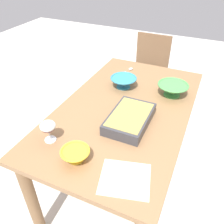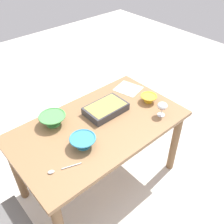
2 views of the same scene
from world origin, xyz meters
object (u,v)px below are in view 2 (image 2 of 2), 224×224
Objects in this scene: napkin at (128,89)px; mixing_bowl at (53,119)px; serving_bowl at (83,141)px; wine_glass at (162,106)px; dining_table at (99,135)px; serving_spoon at (58,170)px; casserole_dish at (106,108)px; small_bowl at (149,98)px.

mixing_bowl is at bearing -2.22° from napkin.
mixing_bowl reaches higher than serving_bowl.
mixing_bowl is at bearing -84.23° from serving_bowl.
wine_glass is 0.74m from serving_bowl.
dining_table is at bearing -28.84° from wine_glass.
dining_table is 0.41m from mixing_bowl.
serving_bowl is at bearing 95.77° from mixing_bowl.
serving_spoon reaches higher than dining_table.
wine_glass is 0.48m from casserole_dish.
dining_table is 0.57m from small_bowl.
mixing_bowl is 0.37m from serving_bowl.
wine_glass is at bearing 168.19° from serving_bowl.
serving_spoon is at bearing 22.48° from casserole_dish.
small_bowl is 0.28m from napkin.
serving_bowl reaches higher than small_bowl.
casserole_dish is at bearing -149.76° from dining_table.
casserole_dish is at bearing -152.89° from serving_bowl.
serving_spoon is (0.99, -0.08, -0.09)m from wine_glass.
mixing_bowl is (0.28, -0.25, 0.17)m from dining_table.
wine_glass is 0.50m from napkin.
casserole_dish is (0.33, -0.35, -0.06)m from wine_glass.
wine_glass reaches higher than napkin.
serving_bowl is at bearing 4.15° from small_bowl.
small_bowl is 0.79m from serving_bowl.
dining_table is 11.06× the size of wine_glass.
dining_table is at bearing -160.03° from serving_spoon.
mixing_bowl is 1.45× the size of small_bowl.
wine_glass is at bearing 80.96° from napkin.
napkin is (-0.01, -0.27, -0.04)m from small_bowl.
small_bowl reaches higher than dining_table.
napkin is (-0.08, -0.48, -0.09)m from wine_glass.
serving_spoon is at bearing 19.97° from dining_table.
napkin is (-0.55, -0.22, 0.12)m from dining_table.
serving_bowl is (0.72, -0.15, -0.05)m from wine_glass.
dining_table is 0.59m from wine_glass.
wine_glass is at bearing 175.44° from serving_spoon.
small_bowl reaches higher than napkin.
wine_glass is (-0.48, 0.26, 0.21)m from dining_table.
small_bowl is 0.67× the size of serving_spoon.
serving_spoon is (1.05, 0.13, -0.03)m from small_bowl.
mixing_bowl is at bearing -42.09° from dining_table.
wine_glass is 0.59× the size of mixing_bowl.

